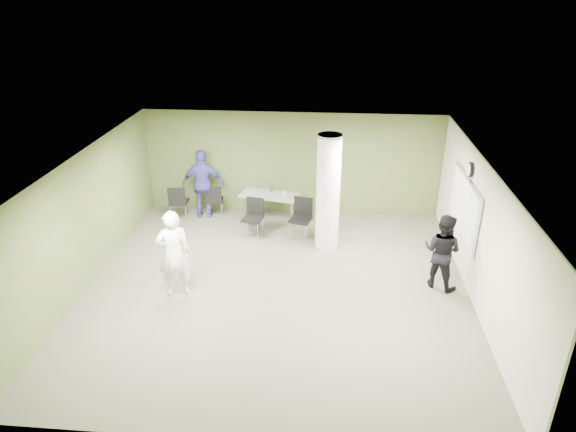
# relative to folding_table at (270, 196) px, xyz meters

# --- Properties ---
(floor) EXTENTS (8.00, 8.00, 0.00)m
(floor) POSITION_rel_folding_table_xyz_m (0.55, -3.36, -0.68)
(floor) COLOR #4D4B3C
(floor) RESTS_ON ground
(ceiling) EXTENTS (8.00, 8.00, 0.00)m
(ceiling) POSITION_rel_folding_table_xyz_m (0.55, -3.36, 2.12)
(ceiling) COLOR white
(ceiling) RESTS_ON wall_back
(wall_back) EXTENTS (8.00, 2.80, 0.02)m
(wall_back) POSITION_rel_folding_table_xyz_m (0.55, 0.64, 0.72)
(wall_back) COLOR #445729
(wall_back) RESTS_ON floor
(wall_left) EXTENTS (0.02, 8.00, 2.80)m
(wall_left) POSITION_rel_folding_table_xyz_m (-3.45, -3.36, 0.72)
(wall_left) COLOR #445729
(wall_left) RESTS_ON floor
(wall_right_cream) EXTENTS (0.02, 8.00, 2.80)m
(wall_right_cream) POSITION_rel_folding_table_xyz_m (4.55, -3.36, 0.72)
(wall_right_cream) COLOR beige
(wall_right_cream) RESTS_ON floor
(column) EXTENTS (0.56, 0.56, 2.80)m
(column) POSITION_rel_folding_table_xyz_m (1.55, -1.36, 0.72)
(column) COLOR silver
(column) RESTS_ON floor
(whiteboard) EXTENTS (0.05, 2.30, 1.30)m
(whiteboard) POSITION_rel_folding_table_xyz_m (4.48, -2.16, 0.82)
(whiteboard) COLOR silver
(whiteboard) RESTS_ON wall_right_cream
(wall_clock) EXTENTS (0.06, 0.32, 0.32)m
(wall_clock) POSITION_rel_folding_table_xyz_m (4.48, -2.16, 1.67)
(wall_clock) COLOR black
(wall_clock) RESTS_ON wall_right_cream
(folding_table) EXTENTS (1.64, 0.97, 0.98)m
(folding_table) POSITION_rel_folding_table_xyz_m (0.00, 0.00, 0.00)
(folding_table) COLOR gray
(folding_table) RESTS_ON floor
(wastebasket) EXTENTS (0.24, 0.24, 0.28)m
(wastebasket) POSITION_rel_folding_table_xyz_m (-0.34, -0.69, -0.54)
(wastebasket) COLOR #4C4C4C
(wastebasket) RESTS_ON floor
(chair_back_left) EXTENTS (0.52, 0.52, 0.97)m
(chair_back_left) POSITION_rel_folding_table_xyz_m (-2.44, -0.21, -0.12)
(chair_back_left) COLOR black
(chair_back_left) RESTS_ON floor
(chair_back_right) EXTENTS (0.51, 0.51, 0.91)m
(chair_back_right) POSITION_rel_folding_table_xyz_m (-1.53, 0.08, -0.15)
(chair_back_right) COLOR black
(chair_back_right) RESTS_ON floor
(chair_table_left) EXTENTS (0.56, 0.56, 0.96)m
(chair_table_left) POSITION_rel_folding_table_xyz_m (-0.30, -0.90, -0.12)
(chair_table_left) COLOR black
(chair_table_left) RESTS_ON floor
(chair_table_right) EXTENTS (0.61, 0.61, 1.01)m
(chair_table_right) POSITION_rel_folding_table_xyz_m (0.91, -0.89, -0.09)
(chair_table_right) COLOR black
(chair_table_right) RESTS_ON floor
(woman_white) EXTENTS (0.80, 0.66, 1.89)m
(woman_white) POSITION_rel_folding_table_xyz_m (-1.49, -3.75, 0.26)
(woman_white) COLOR white
(woman_white) RESTS_ON floor
(man_black) EXTENTS (1.01, 0.96, 1.65)m
(man_black) POSITION_rel_folding_table_xyz_m (3.95, -2.96, 0.15)
(man_black) COLOR black
(man_black) RESTS_ON floor
(man_blue) EXTENTS (1.15, 0.57, 1.90)m
(man_blue) POSITION_rel_folding_table_xyz_m (-1.79, 0.04, 0.27)
(man_blue) COLOR #39388C
(man_blue) RESTS_ON floor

